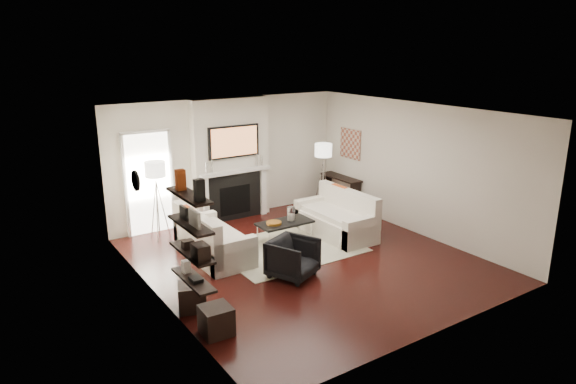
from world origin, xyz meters
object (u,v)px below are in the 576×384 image
armchair (293,256)px  lamp_right_shade (323,150)px  loveseat_right_base (335,225)px  ottoman_near (192,297)px  lamp_left_shade (155,169)px  loveseat_left_base (214,246)px  coffee_table (285,223)px

armchair → lamp_right_shade: 3.90m
loveseat_right_base → ottoman_near: size_ratio=4.50×
lamp_left_shade → lamp_right_shade: same height
armchair → ottoman_near: size_ratio=1.84×
loveseat_right_base → armchair: 2.18m
loveseat_right_base → ottoman_near: (-3.72, -1.26, -0.01)m
loveseat_left_base → ottoman_near: (-1.13, -1.60, -0.01)m
loveseat_left_base → ottoman_near: loveseat_left_base is taller
loveseat_left_base → loveseat_right_base: same height
loveseat_left_base → loveseat_right_base: (2.58, -0.34, 0.00)m
armchair → ottoman_near: armchair is taller
coffee_table → lamp_right_shade: (1.88, 1.24, 1.05)m
loveseat_right_base → ottoman_near: 3.92m
coffee_table → lamp_left_shade: (-2.02, 1.56, 1.05)m
coffee_table → ottoman_near: 3.05m
loveseat_left_base → armchair: (0.74, -1.50, 0.16)m
loveseat_left_base → armchair: 1.68m
loveseat_left_base → lamp_left_shade: 1.99m
coffee_table → lamp_left_shade: bearing=142.3°
lamp_left_shade → coffee_table: bearing=-37.7°
armchair → coffee_table: bearing=37.4°
loveseat_left_base → armchair: bearing=-63.8°
loveseat_right_base → armchair: bearing=-147.8°
armchair → lamp_left_shade: 3.40m
ottoman_near → loveseat_right_base: bearing=18.7°
lamp_right_shade → ottoman_near: bearing=-148.7°
coffee_table → ottoman_near: bearing=-150.1°
loveseat_right_base → loveseat_left_base: bearing=172.4°
lamp_left_shade → lamp_right_shade: 3.91m
loveseat_right_base → lamp_right_shade: lamp_right_shade is taller
loveseat_left_base → loveseat_right_base: size_ratio=1.00×
loveseat_left_base → loveseat_right_base: 2.61m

